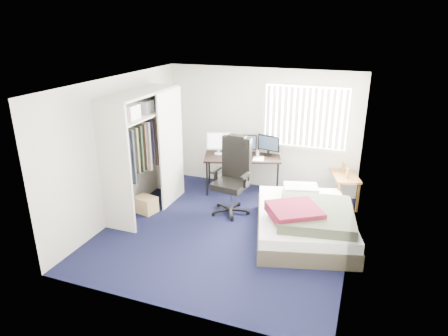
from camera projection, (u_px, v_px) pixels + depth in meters
ground at (226, 230)px, 6.82m from camera, size 4.20×4.20×0.00m
room_shell at (226, 146)px, 6.29m from camera, size 4.20×4.20×4.20m
window_assembly at (306, 117)px, 7.75m from camera, size 1.72×0.09×1.32m
closet at (143, 141)px, 7.12m from camera, size 0.64×1.84×2.22m
desk at (243, 154)px, 8.17m from camera, size 1.68×1.16×1.22m
office_chair at (233, 184)px, 7.34m from camera, size 0.75×0.75×1.43m
footstool at (226, 178)px, 8.53m from camera, size 0.37×0.32×0.26m
nightstand at (344, 177)px, 7.67m from camera, size 0.69×0.97×0.79m
bed at (305, 220)px, 6.56m from camera, size 1.99×2.34×0.67m
pine_box at (146, 204)px, 7.43m from camera, size 0.45×0.38×0.30m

